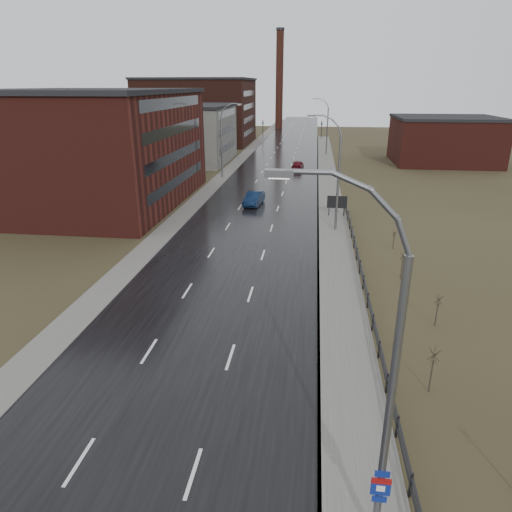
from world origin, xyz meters
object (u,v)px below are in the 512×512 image
(billboard, at_px, (337,203))
(car_far, at_px, (298,165))
(streetlight_main, at_px, (380,387))
(car_near, at_px, (254,199))

(billboard, bearing_deg, car_far, 100.46)
(streetlight_main, relative_size, billboard, 4.97)
(streetlight_main, bearing_deg, car_near, 101.98)
(streetlight_main, distance_m, car_far, 69.62)
(streetlight_main, relative_size, car_far, 2.57)
(car_far, bearing_deg, billboard, 103.63)
(car_near, distance_m, car_far, 26.16)
(car_near, height_order, car_far, car_near)
(car_near, bearing_deg, streetlight_main, -71.33)
(car_near, relative_size, car_far, 1.04)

